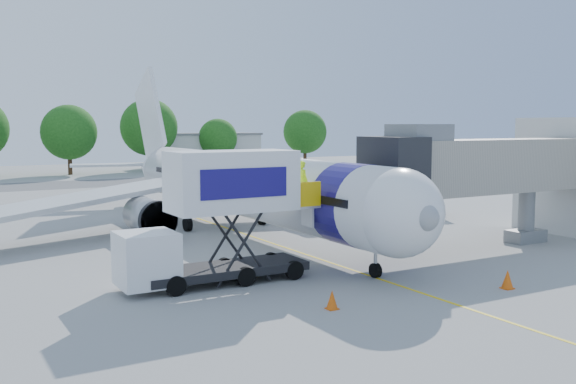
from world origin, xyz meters
TOP-DOWN VIEW (x-y plane):
  - ground at (0.00, 0.00)m, footprint 160.00×160.00m
  - guidance_line at (0.00, 0.00)m, footprint 0.15×70.00m
  - taxiway_strip at (0.00, 42.00)m, footprint 120.00×10.00m
  - aircraft at (0.00, 4.12)m, footprint 34.17×37.73m
  - jet_bridge at (7.99, -7.00)m, footprint 13.90×3.20m
  - catering_hiloader at (-6.26, -7.00)m, footprint 8.50×2.44m
  - safety_cone_a at (3.44, -13.65)m, footprint 0.49×0.49m
  - safety_cone_b at (-4.28, -12.52)m, footprint 0.44×0.44m
  - outbuilding_right at (22.00, 62.00)m, footprint 16.40×7.40m
  - tree_d at (0.44, 56.44)m, footprint 7.22×7.22m
  - tree_e at (11.53, 57.26)m, footprint 8.03×8.03m
  - tree_f at (22.47, 58.24)m, footprint 5.88×5.88m
  - tree_g at (37.59, 57.72)m, footprint 7.03×7.03m

SIDE VIEW (x-z plane):
  - ground at x=0.00m, z-range 0.00..0.00m
  - taxiway_strip at x=0.00m, z-range 0.00..0.01m
  - guidance_line at x=0.00m, z-range 0.00..0.01m
  - safety_cone_b at x=-4.28m, z-range -0.01..0.68m
  - safety_cone_a at x=3.44m, z-range -0.02..0.76m
  - outbuilding_right at x=22.00m, z-range 0.01..5.31m
  - catering_hiloader at x=-6.26m, z-range 0.01..5.51m
  - aircraft at x=0.00m, z-range -2.73..8.62m
  - jet_bridge at x=7.99m, z-range 1.04..7.64m
  - tree_f at x=22.47m, z-range 0.79..8.29m
  - tree_g at x=37.59m, z-range 0.96..9.91m
  - tree_d at x=0.44m, z-range 0.98..10.18m
  - tree_e at x=11.53m, z-range 1.09..11.33m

